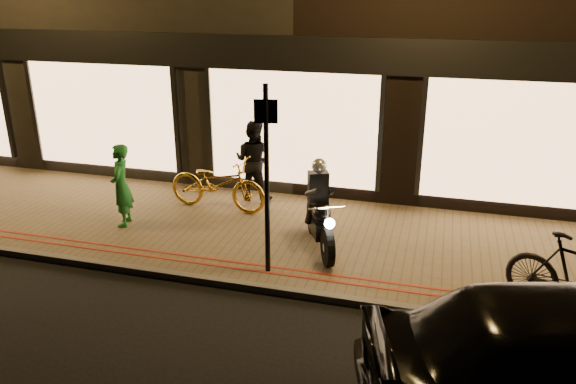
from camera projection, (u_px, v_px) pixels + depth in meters
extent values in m
plane|color=black|center=(225.00, 288.00, 8.75)|extent=(90.00, 90.00, 0.00)
cube|color=brown|center=(265.00, 233.00, 10.53)|extent=(50.00, 4.00, 0.12)
cube|color=#59544C|center=(226.00, 283.00, 8.77)|extent=(50.00, 0.14, 0.12)
cube|color=maroon|center=(235.00, 268.00, 9.11)|extent=(50.00, 0.06, 0.01)
cube|color=maroon|center=(240.00, 262.00, 9.29)|extent=(50.00, 0.06, 0.01)
cube|color=black|center=(292.00, 54.00, 11.22)|extent=(48.00, 0.12, 0.70)
cube|color=#FABF7D|center=(103.00, 116.00, 12.88)|extent=(3.60, 0.06, 2.38)
cube|color=#FABF7D|center=(292.00, 129.00, 11.74)|extent=(3.60, 0.06, 2.38)
cube|color=#FABF7D|center=(521.00, 144.00, 10.60)|extent=(3.60, 0.06, 2.38)
cylinder|color=black|center=(328.00, 247.00, 9.10)|extent=(0.37, 0.63, 0.64)
cylinder|color=black|center=(313.00, 217.00, 10.31)|extent=(0.37, 0.63, 0.64)
cylinder|color=silver|center=(328.00, 247.00, 9.10)|extent=(0.18, 0.18, 0.14)
cylinder|color=silver|center=(313.00, 217.00, 10.31)|extent=(0.18, 0.18, 0.14)
cube|color=black|center=(319.00, 226.00, 9.72)|extent=(0.52, 0.75, 0.30)
ellipsoid|color=black|center=(321.00, 212.00, 9.50)|extent=(0.50, 0.59, 0.29)
cube|color=black|center=(316.00, 203.00, 9.90)|extent=(0.42, 0.59, 0.09)
cylinder|color=silver|center=(327.00, 208.00, 9.02)|extent=(0.56, 0.27, 0.03)
cylinder|color=silver|center=(328.00, 229.00, 9.04)|extent=(0.18, 0.32, 0.71)
sphere|color=white|center=(330.00, 224.00, 8.86)|extent=(0.22, 0.22, 0.17)
cylinder|color=silver|center=(321.00, 221.00, 10.20)|extent=(0.29, 0.53, 0.07)
cube|color=black|center=(318.00, 187.00, 9.66)|extent=(0.40, 0.34, 0.55)
sphere|color=silver|center=(319.00, 166.00, 9.46)|extent=(0.34, 0.34, 0.26)
cylinder|color=black|center=(312.00, 192.00, 9.33)|extent=(0.39, 0.56, 0.34)
cylinder|color=black|center=(331.00, 191.00, 9.37)|extent=(0.25, 0.60, 0.34)
cylinder|color=black|center=(310.00, 213.00, 9.76)|extent=(0.27, 0.28, 0.46)
cylinder|color=black|center=(326.00, 212.00, 9.79)|extent=(0.15, 0.28, 0.46)
cylinder|color=black|center=(267.00, 183.00, 8.51)|extent=(0.09, 0.09, 3.00)
cube|color=black|center=(266.00, 111.00, 8.13)|extent=(0.35, 0.09, 0.35)
imported|color=#C18922|center=(217.00, 184.00, 11.33)|extent=(2.15, 0.91, 1.10)
imported|color=#1C6A29|center=(121.00, 185.00, 10.50)|extent=(0.54, 0.67, 1.58)
imported|color=black|center=(253.00, 161.00, 11.79)|extent=(0.90, 0.74, 1.71)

